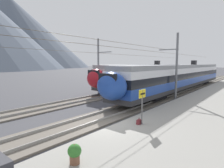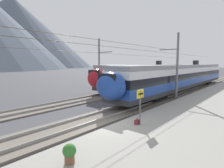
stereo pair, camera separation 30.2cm
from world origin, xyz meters
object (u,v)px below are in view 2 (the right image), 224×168
Objects in this scene: train_near_platform at (184,76)px; handbag_near_sign at (137,122)px; catenary_mast_mid at (176,66)px; train_far_track at (147,74)px; catenary_mast_far_side at (100,65)px; potted_plant_platform_edge at (69,152)px; platform_sign at (140,99)px.

train_near_platform reaches higher than handbag_near_sign.
handbag_near_sign is at bearing -170.61° from catenary_mast_mid.
catenary_mast_far_side is (-9.35, 1.91, 1.62)m from train_far_track.
catenary_mast_mid is 9.78m from catenary_mast_far_side.
catenary_mast_mid is 11.08m from handbag_near_sign.
catenary_mast_far_side is at bearing 39.88° from potted_plant_platform_edge.
catenary_mast_mid reaches higher than potted_plant_platform_edge.
train_near_platform is at bearing 10.81° from handbag_near_sign.
platform_sign is (-10.32, -1.87, -1.89)m from catenary_mast_mid.
train_far_track is 20.51m from handbag_near_sign.
catenary_mast_far_side is 18.72m from potted_plant_platform_edge.
train_far_track is at bearing 22.89° from potted_plant_platform_edge.
catenary_mast_mid is (-7.70, -7.73, 1.60)m from train_far_track.
train_near_platform is 18.49m from platform_sign.
train_near_platform is 16.24× the size of platform_sign.
potted_plant_platform_edge is at bearing -157.11° from train_far_track.
catenary_mast_far_side reaches higher than platform_sign.
potted_plant_platform_edge is at bearing -140.12° from catenary_mast_far_side.
train_far_track is 33.82× the size of potted_plant_platform_edge.
train_near_platform is at bearing 12.70° from catenary_mast_mid.
catenary_mast_mid is (-7.81, -1.76, 1.59)m from train_near_platform.
catenary_mast_mid reaches higher than train_far_track.
platform_sign is at bearing -169.74° from catenary_mast_mid.
potted_plant_platform_edge reaches higher than handbag_near_sign.
platform_sign is at bearing -151.96° from train_far_track.
potted_plant_platform_edge is (-5.52, -0.34, -1.14)m from platform_sign.
catenary_mast_far_side is 14.73m from handbag_near_sign.
platform_sign is at bearing -168.68° from train_near_platform.
catenary_mast_mid is at bearing 9.39° from handbag_near_sign.
catenary_mast_mid reaches higher than handbag_near_sign.
train_near_platform is 83.75× the size of handbag_near_sign.
potted_plant_platform_edge is (-23.64, -3.97, -1.44)m from train_near_platform.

